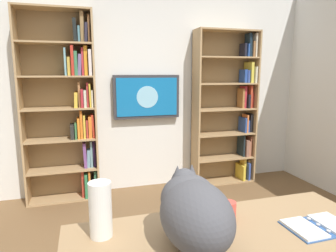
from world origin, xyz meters
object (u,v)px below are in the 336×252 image
Objects in this scene: bookshelf_right at (69,108)px; wall_mounted_tv at (147,97)px; open_binder at (318,226)px; coffee_mug at (229,210)px; bookshelf_left at (230,109)px; cat at (193,210)px; paper_towel_roll at (100,210)px.

wall_mounted_tv is (-0.95, -0.08, 0.10)m from bookshelf_right.
open_binder is 3.46× the size of coffee_mug.
bookshelf_right is at bearing -68.20° from coffee_mug.
coffee_mug is (1.20, 2.26, -0.25)m from bookshelf_left.
cat is 0.35m from coffee_mug.
paper_towel_roll is (1.09, -0.24, 0.13)m from open_binder.
cat is at bearing 155.66° from paper_towel_roll.
coffee_mug reaches higher than open_binder.
paper_towel_roll is at bearing -12.27° from open_binder.
open_binder is (0.80, 2.49, -0.29)m from bookshelf_left.
cat reaches higher than paper_towel_roll.
wall_mounted_tv reaches higher than cat.
bookshelf_left is at bearing -179.89° from bookshelf_right.
cat is at bearing 58.80° from bookshelf_left.
bookshelf_left is 6.23× the size of open_binder.
bookshelf_left reaches higher than paper_towel_roll.
bookshelf_right is at bearing -62.31° from open_binder.
cat is 0.45m from paper_towel_roll.
open_binder is 0.46m from coffee_mug.
coffee_mug is (0.05, 2.34, -0.45)m from wall_mounted_tv.
paper_towel_roll is at bearing 50.03° from bookshelf_left.
cat reaches higher than open_binder.
open_binder is at bearing 175.74° from cat.
bookshelf_left is 3.55× the size of cat.
paper_towel_roll is 2.89× the size of coffee_mug.
bookshelf_left is at bearing -117.92° from coffee_mug.
cat is 0.70m from open_binder.
wall_mounted_tv reaches higher than open_binder.
cat is 1.75× the size of open_binder.
paper_towel_roll is at bearing 72.46° from wall_mounted_tv.
wall_mounted_tv is 2.63m from open_binder.
wall_mounted_tv is at bearing -82.25° from open_binder.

